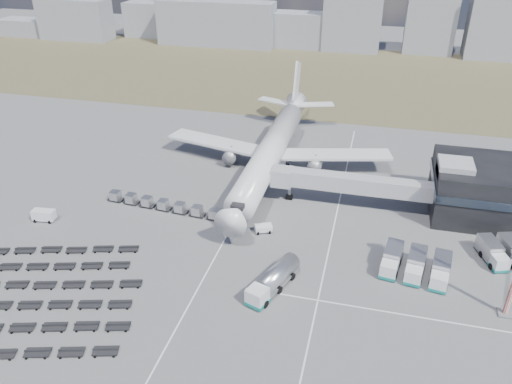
# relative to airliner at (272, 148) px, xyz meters

# --- Properties ---
(ground) EXTENTS (420.00, 420.00, 0.00)m
(ground) POSITION_rel_airliner_xyz_m (0.00, -32.38, -5.29)
(ground) COLOR #565659
(ground) RESTS_ON ground
(grass_strip) EXTENTS (420.00, 90.00, 0.01)m
(grass_strip) POSITION_rel_airliner_xyz_m (0.00, 77.62, -5.29)
(grass_strip) COLOR brown
(grass_strip) RESTS_ON ground
(lane_markings) EXTENTS (47.12, 110.00, 0.01)m
(lane_markings) POSITION_rel_airliner_xyz_m (9.77, -29.38, -5.29)
(lane_markings) COLOR silver
(lane_markings) RESTS_ON ground
(jet_bridge) EXTENTS (30.30, 3.80, 7.05)m
(jet_bridge) POSITION_rel_airliner_xyz_m (15.90, -11.95, -0.24)
(jet_bridge) COLOR #939399
(jet_bridge) RESTS_ON ground
(airliner) EXTENTS (51.59, 64.53, 17.62)m
(airliner) POSITION_rel_airliner_xyz_m (0.00, 0.00, 0.00)
(airliner) COLOR silver
(airliner) RESTS_ON ground
(skyline) EXTENTS (308.18, 26.43, 24.86)m
(skyline) POSITION_rel_airliner_xyz_m (-6.04, 118.60, 3.69)
(skyline) COLOR gray
(skyline) RESTS_ON ground
(fuel_tanker) EXTENTS (6.45, 11.35, 3.58)m
(fuel_tanker) POSITION_rel_airliner_xyz_m (9.05, -39.58, -3.50)
(fuel_tanker) COLOR silver
(fuel_tanker) RESTS_ON ground
(pushback_tug) EXTENTS (3.45, 2.78, 1.39)m
(pushback_tug) POSITION_rel_airliner_xyz_m (4.00, -24.69, -4.60)
(pushback_tug) COLOR silver
(pushback_tug) RESTS_ON ground
(utility_van) EXTENTS (4.28, 2.32, 2.20)m
(utility_van) POSITION_rel_airliner_xyz_m (-36.15, -30.99, -4.19)
(utility_van) COLOR silver
(utility_van) RESTS_ON ground
(catering_truck) EXTENTS (4.09, 6.01, 2.55)m
(catering_truck) POSITION_rel_airliner_xyz_m (1.16, 1.69, -3.98)
(catering_truck) COLOR silver
(catering_truck) RESTS_ON ground
(service_trucks_near) EXTENTS (11.08, 9.02, 3.06)m
(service_trucks_near) POSITION_rel_airliner_xyz_m (29.85, -30.30, -3.63)
(service_trucks_near) COLOR silver
(service_trucks_near) RESTS_ON ground
(service_trucks_far) EXTENTS (7.96, 8.72, 2.90)m
(service_trucks_far) POSITION_rel_airliner_xyz_m (43.71, -23.18, -3.72)
(service_trucks_far) COLOR silver
(service_trucks_far) RESTS_ON ground
(uld_row) EXTENTS (24.16, 3.73, 1.87)m
(uld_row) POSITION_rel_airliner_xyz_m (-16.38, -21.89, -4.17)
(uld_row) COLOR black
(uld_row) RESTS_ON ground
(baggage_dollies) EXTENTS (37.86, 32.24, 0.78)m
(baggage_dollies) POSITION_rel_airliner_xyz_m (-26.70, -50.74, -4.90)
(baggage_dollies) COLOR black
(baggage_dollies) RESTS_ON ground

